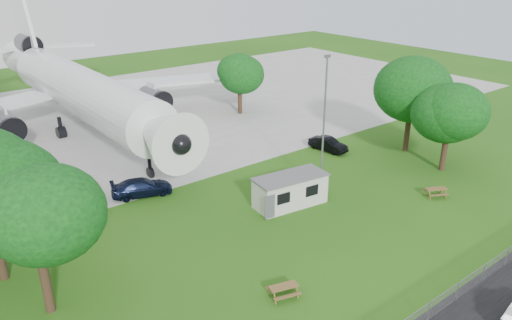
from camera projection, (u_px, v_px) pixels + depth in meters
ground at (300, 255)px, 34.84m from camera, size 160.00×160.00×0.00m
concrete_apron at (92, 123)px, 62.39m from camera, size 120.00×46.00×0.03m
airliner at (77, 87)px, 57.69m from camera, size 46.36×47.73×17.69m
site_cabin at (290, 190)px, 41.42m from camera, size 6.90×3.50×2.62m
picnic_west at (283, 296)px, 30.63m from camera, size 2.15×1.94×0.76m
picnic_east at (435, 196)px, 43.34m from camera, size 2.29×2.17×0.76m
lamp_mast at (324, 128)px, 41.76m from camera, size 0.16×0.16×12.00m
tree_west_small at (33, 215)px, 26.98m from camera, size 7.10×7.10×9.94m
tree_east_front at (450, 112)px, 46.47m from camera, size 7.46×7.46×9.64m
tree_east_back at (412, 95)px, 51.17m from camera, size 8.37×8.37×10.35m
tree_far_apron at (240, 73)px, 64.06m from camera, size 6.10×6.10×8.48m
car_ne_sedan at (328, 144)px, 53.21m from camera, size 2.05×4.50×1.43m
car_apron_van at (142, 187)px, 43.24m from camera, size 5.58×3.52×1.51m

